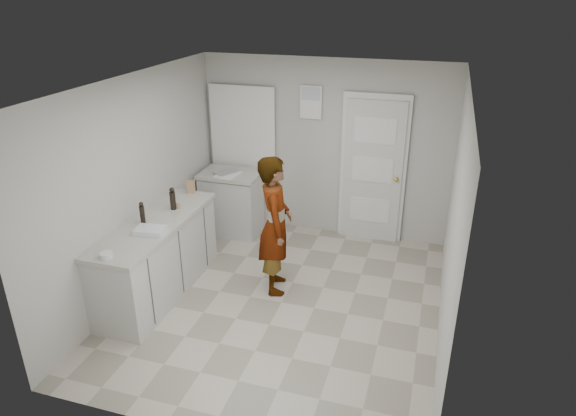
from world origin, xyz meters
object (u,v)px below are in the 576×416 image
(egg_bowl, at_px, (106,255))
(spice_jar, at_px, (178,206))
(person, at_px, (275,225))
(cake_mix_box, at_px, (191,187))
(oil_cruet_a, at_px, (173,199))
(baking_dish, at_px, (150,231))
(oil_cruet_b, at_px, (142,213))

(egg_bowl, bearing_deg, spice_jar, 85.15)
(person, bearing_deg, cake_mix_box, 53.49)
(oil_cruet_a, xyz_separation_m, baking_dish, (0.07, -0.63, -0.11))
(oil_cruet_a, height_order, baking_dish, oil_cruet_a)
(person, distance_m, baking_dish, 1.39)
(oil_cruet_b, distance_m, baking_dish, 0.30)
(person, bearing_deg, egg_bowl, 117.43)
(spice_jar, height_order, baking_dish, spice_jar)
(oil_cruet_b, relative_size, egg_bowl, 1.99)
(person, bearing_deg, spice_jar, 75.29)
(oil_cruet_b, height_order, baking_dish, oil_cruet_b)
(baking_dish, bearing_deg, person, 32.47)
(cake_mix_box, xyz_separation_m, baking_dish, (0.09, -1.15, -0.06))
(person, relative_size, oil_cruet_a, 6.03)
(person, height_order, spice_jar, person)
(oil_cruet_b, xyz_separation_m, egg_bowl, (0.08, -0.80, -0.10))
(cake_mix_box, relative_size, oil_cruet_a, 0.61)
(baking_dish, relative_size, egg_bowl, 2.65)
(person, relative_size, spice_jar, 23.39)
(person, distance_m, oil_cruet_b, 1.50)
(oil_cruet_a, bearing_deg, egg_bowl, -93.02)
(spice_jar, bearing_deg, oil_cruet_a, -143.54)
(person, bearing_deg, baking_dish, 103.91)
(person, xyz_separation_m, egg_bowl, (-1.30, -1.35, 0.12))
(person, height_order, egg_bowl, person)
(baking_dish, height_order, egg_bowl, baking_dish)
(oil_cruet_a, distance_m, baking_dish, 0.64)
(oil_cruet_a, height_order, egg_bowl, oil_cruet_a)
(person, distance_m, egg_bowl, 1.87)
(oil_cruet_b, bearing_deg, person, 21.71)
(cake_mix_box, height_order, egg_bowl, cake_mix_box)
(cake_mix_box, xyz_separation_m, oil_cruet_b, (-0.11, -0.96, 0.04))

